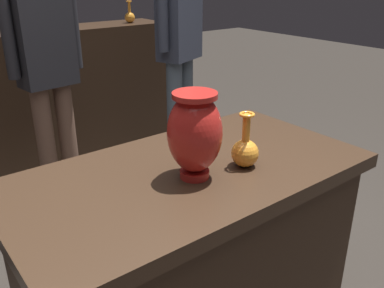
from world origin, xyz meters
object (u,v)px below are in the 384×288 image
(vase_centerpiece, at_px, (195,133))
(visitor_near_right, at_px, (179,34))
(visitor_center_back, at_px, (46,62))
(shelf_vase_far_right, at_px, (130,16))
(vase_tall_behind, at_px, (245,150))
(shelf_vase_right, at_px, (64,18))

(vase_centerpiece, height_order, visitor_near_right, visitor_near_right)
(vase_centerpiece, xyz_separation_m, visitor_center_back, (0.10, 1.55, -0.05))
(shelf_vase_far_right, relative_size, visitor_near_right, 0.10)
(vase_centerpiece, height_order, vase_tall_behind, vase_centerpiece)
(visitor_center_back, height_order, visitor_near_right, visitor_near_right)
(vase_tall_behind, bearing_deg, visitor_near_right, 61.24)
(shelf_vase_right, relative_size, visitor_near_right, 0.07)
(vase_centerpiece, distance_m, visitor_near_right, 1.69)
(shelf_vase_right, relative_size, shelf_vase_far_right, 0.69)
(shelf_vase_right, bearing_deg, shelf_vase_far_right, -11.34)
(visitor_center_back, bearing_deg, vase_tall_behind, 85.38)
(vase_tall_behind, bearing_deg, shelf_vase_right, 81.23)
(vase_centerpiece, height_order, shelf_vase_right, shelf_vase_right)
(vase_centerpiece, xyz_separation_m, visitor_near_right, (0.96, 1.39, 0.05))
(shelf_vase_far_right, distance_m, visitor_near_right, 0.84)
(shelf_vase_right, bearing_deg, vase_tall_behind, -98.77)
(vase_centerpiece, xyz_separation_m, vase_tall_behind, (0.18, -0.04, -0.09))
(vase_tall_behind, relative_size, visitor_center_back, 0.12)
(shelf_vase_far_right, xyz_separation_m, visitor_center_back, (-0.96, -0.67, -0.15))
(visitor_center_back, bearing_deg, shelf_vase_right, -127.10)
(vase_tall_behind, height_order, shelf_vase_far_right, shelf_vase_far_right)
(vase_centerpiece, distance_m, shelf_vase_far_right, 2.46)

